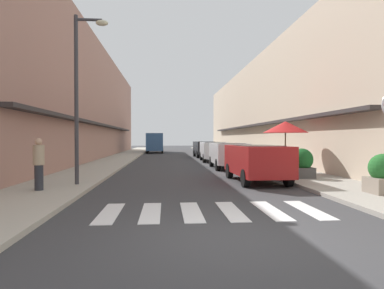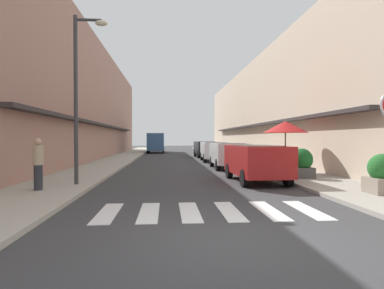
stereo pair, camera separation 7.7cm
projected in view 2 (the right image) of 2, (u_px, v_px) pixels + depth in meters
The scene contains 16 objects.
ground_plane at pixel (180, 161), 26.01m from camera, with size 111.65×111.65×0.00m, color #38383A.
sidewalk_left at pixel (116, 160), 25.64m from camera, with size 2.74×71.05×0.12m, color #ADA899.
sidewalk_right at pixel (243, 160), 26.38m from camera, with size 2.74×71.05×0.12m, color #9E998E.
building_row_left at pixel (70, 101), 26.81m from camera, with size 5.50×47.68×9.50m.
building_row_right at pixel (284, 109), 28.12m from camera, with size 5.50×47.68×8.42m.
crosswalk at pixel (210, 211), 7.93m from camera, with size 5.20×2.20×0.01m.
parked_car_near at pixel (256, 159), 13.29m from camera, with size 1.88×4.15×1.47m.
parked_car_mid at pixel (228, 153), 19.27m from camera, with size 1.85×4.06×1.47m.
parked_car_far at pixel (214, 149), 25.29m from camera, with size 1.92×4.30×1.47m.
parked_car_distant at pixel (205, 147), 30.89m from camera, with size 1.89×4.29×1.47m.
delivery_van at pixel (156, 141), 40.61m from camera, with size 2.04×5.41×2.37m.
street_lamp at pixel (81, 83), 11.80m from camera, with size 1.19×0.28×5.94m.
cafe_umbrella at pixel (285, 127), 16.02m from camera, with size 2.14×2.14×2.44m.
planter_corner at pixel (383, 174), 9.81m from camera, with size 0.83×0.83×1.17m.
planter_midblock at pixel (301, 163), 13.74m from camera, with size 0.92×0.92×1.21m.
pedestrian_walking_near at pixel (38, 163), 10.44m from camera, with size 0.34×0.34×1.63m.
Camera 2 is at (-1.00, -5.68, 1.73)m, focal length 31.34 mm.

